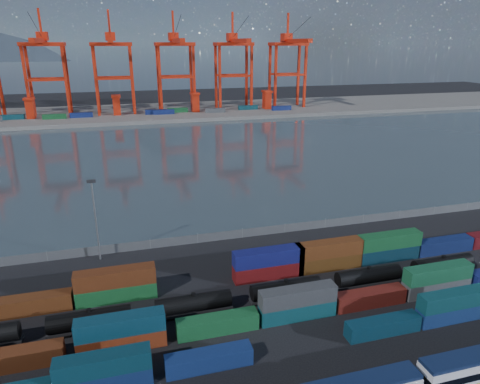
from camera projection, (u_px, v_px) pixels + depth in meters
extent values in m
plane|color=black|center=(290.00, 309.00, 69.06)|extent=(700.00, 700.00, 0.00)
plane|color=#303E46|center=(187.00, 155.00, 164.51)|extent=(700.00, 700.00, 0.00)
cube|color=#514F4C|center=(160.00, 112.00, 259.63)|extent=(700.00, 70.00, 2.00)
cone|color=#1E2630|center=(281.00, 1.00, 1613.88)|extent=(960.00, 960.00, 380.00)
cone|color=#1E2630|center=(362.00, 14.00, 1716.30)|extent=(840.00, 840.00, 300.00)
cube|color=#0F214D|center=(105.00, 380.00, 52.91)|extent=(11.55, 2.35, 2.50)
cube|color=#0B2D3B|center=(103.00, 363.00, 52.09)|extent=(11.55, 2.35, 2.50)
cube|color=navy|center=(209.00, 360.00, 56.26)|extent=(11.55, 2.35, 2.50)
cube|color=#0C2C3E|center=(383.00, 326.00, 62.91)|extent=(11.55, 2.35, 2.50)
cube|color=navy|center=(451.00, 313.00, 65.98)|extent=(11.55, 2.35, 2.50)
cube|color=#0C3B42|center=(454.00, 299.00, 65.16)|extent=(11.55, 2.35, 2.50)
cube|color=#572711|center=(15.00, 359.00, 56.30)|extent=(12.19, 2.48, 2.64)
cube|color=maroon|center=(122.00, 340.00, 59.79)|extent=(12.19, 2.48, 2.64)
cube|color=#0D3346|center=(120.00, 325.00, 58.92)|extent=(12.19, 2.48, 2.64)
cube|color=#17562B|center=(218.00, 324.00, 63.28)|extent=(12.19, 2.48, 2.64)
cube|color=#0E414A|center=(297.00, 310.00, 66.52)|extent=(12.19, 2.48, 2.64)
cube|color=#393B3E|center=(298.00, 296.00, 65.65)|extent=(12.19, 2.48, 2.64)
cube|color=#5D1812|center=(370.00, 298.00, 69.77)|extent=(12.19, 2.48, 2.64)
cube|color=#47494D|center=(436.00, 286.00, 73.03)|extent=(12.19, 2.48, 2.64)
cube|color=#165434|center=(438.00, 273.00, 72.16)|extent=(12.19, 2.48, 2.64)
cube|color=#552911|center=(29.00, 305.00, 67.77)|extent=(13.06, 2.66, 2.83)
cube|color=#165527|center=(117.00, 292.00, 71.21)|extent=(13.06, 2.66, 2.83)
cube|color=#582711|center=(115.00, 277.00, 70.28)|extent=(13.06, 2.66, 2.83)
cube|color=#590D0E|center=(268.00, 270.00, 78.02)|extent=(13.06, 2.66, 2.83)
cube|color=navy|center=(269.00, 257.00, 77.09)|extent=(13.06, 2.66, 2.83)
cube|color=#4D2C0F|center=(328.00, 262.00, 81.09)|extent=(13.06, 2.66, 2.83)
cube|color=#5E2E12|center=(329.00, 248.00, 80.16)|extent=(13.06, 2.66, 2.83)
cube|color=#0A2838|center=(388.00, 253.00, 84.39)|extent=(13.06, 2.66, 2.83)
cube|color=#16552A|center=(389.00, 240.00, 83.45)|extent=(13.06, 2.66, 2.83)
cube|color=#0F1C4D|center=(442.00, 245.00, 87.66)|extent=(13.06, 2.66, 2.83)
cube|color=black|center=(7.00, 343.00, 60.87)|extent=(2.29, 1.65, 0.55)
cylinder|color=black|center=(90.00, 319.00, 63.16)|extent=(11.91, 2.66, 2.66)
cylinder|color=black|center=(89.00, 310.00, 62.68)|extent=(0.73, 0.73, 0.46)
cube|color=black|center=(91.00, 327.00, 63.65)|extent=(12.37, 1.83, 0.37)
cube|color=black|center=(62.00, 334.00, 62.72)|extent=(2.29, 1.65, 0.55)
cube|color=black|center=(120.00, 325.00, 64.82)|extent=(2.29, 1.65, 0.55)
cylinder|color=black|center=(194.00, 303.00, 67.12)|extent=(11.91, 2.66, 2.66)
cylinder|color=black|center=(193.00, 295.00, 66.63)|extent=(0.73, 0.73, 0.46)
cube|color=black|center=(194.00, 311.00, 67.60)|extent=(12.37, 1.83, 0.37)
cube|color=black|center=(168.00, 317.00, 66.67)|extent=(2.29, 1.65, 0.55)
cube|color=black|center=(219.00, 308.00, 68.77)|extent=(2.29, 1.65, 0.55)
cylinder|color=black|center=(286.00, 288.00, 71.07)|extent=(11.91, 2.66, 2.66)
cylinder|color=black|center=(286.00, 281.00, 70.58)|extent=(0.73, 0.73, 0.46)
cube|color=black|center=(285.00, 296.00, 71.55)|extent=(12.37, 1.83, 0.37)
cube|color=black|center=(262.00, 302.00, 70.62)|extent=(2.29, 1.65, 0.55)
cube|color=black|center=(308.00, 294.00, 72.72)|extent=(2.29, 1.65, 0.55)
cylinder|color=black|center=(368.00, 275.00, 75.02)|extent=(11.91, 2.66, 2.66)
cylinder|color=black|center=(369.00, 268.00, 74.54)|extent=(0.73, 0.73, 0.46)
cube|color=black|center=(367.00, 283.00, 75.50)|extent=(12.37, 1.83, 0.37)
cube|color=black|center=(346.00, 288.00, 74.57)|extent=(2.29, 1.65, 0.55)
cube|color=black|center=(388.00, 281.00, 76.67)|extent=(2.29, 1.65, 0.55)
cylinder|color=black|center=(442.00, 264.00, 78.97)|extent=(11.91, 2.66, 2.66)
cylinder|color=black|center=(444.00, 257.00, 78.49)|extent=(0.73, 0.73, 0.46)
cube|color=black|center=(441.00, 271.00, 79.45)|extent=(12.37, 1.83, 0.37)
cube|color=black|center=(422.00, 275.00, 78.52)|extent=(2.29, 1.65, 0.55)
cube|color=black|center=(459.00, 269.00, 80.63)|extent=(2.29, 1.65, 0.55)
cube|color=#595B5E|center=(242.00, 233.00, 94.18)|extent=(160.00, 0.06, 2.00)
cylinder|color=slate|center=(47.00, 256.00, 83.95)|extent=(0.12, 0.12, 2.20)
cylinder|color=slate|center=(100.00, 250.00, 86.50)|extent=(0.12, 0.12, 2.20)
cylinder|color=slate|center=(150.00, 244.00, 89.05)|extent=(0.12, 0.12, 2.20)
cylinder|color=slate|center=(198.00, 238.00, 91.60)|extent=(0.12, 0.12, 2.20)
cylinder|color=slate|center=(242.00, 233.00, 94.15)|extent=(0.12, 0.12, 2.20)
cylinder|color=slate|center=(285.00, 228.00, 96.70)|extent=(0.12, 0.12, 2.20)
cylinder|color=slate|center=(325.00, 223.00, 99.25)|extent=(0.12, 0.12, 2.20)
cylinder|color=slate|center=(363.00, 219.00, 101.80)|extent=(0.12, 0.12, 2.20)
cylinder|color=slate|center=(400.00, 214.00, 104.35)|extent=(0.12, 0.12, 2.20)
cylinder|color=slate|center=(434.00, 210.00, 106.90)|extent=(0.12, 0.12, 2.20)
cylinder|color=slate|center=(467.00, 206.00, 109.45)|extent=(0.12, 0.12, 2.20)
cylinder|color=slate|center=(96.00, 222.00, 82.41)|extent=(0.36, 0.36, 16.00)
cube|color=black|center=(91.00, 181.00, 79.68)|extent=(1.60, 0.40, 0.60)
cube|color=red|center=(0.00, 83.00, 231.95)|extent=(1.43, 1.43, 40.12)
cube|color=red|center=(27.00, 84.00, 226.14)|extent=(1.43, 1.43, 40.12)
cube|color=red|center=(30.00, 83.00, 235.87)|extent=(1.43, 1.43, 40.12)
cube|color=red|center=(66.00, 83.00, 231.14)|extent=(1.43, 1.43, 40.12)
cube|color=red|center=(68.00, 82.00, 240.87)|extent=(1.43, 1.43, 40.12)
cube|color=red|center=(46.00, 80.00, 227.98)|extent=(19.61, 1.25, 1.25)
cube|color=red|center=(49.00, 78.00, 237.71)|extent=(19.61, 1.25, 1.25)
cube|color=red|center=(42.00, 44.00, 226.89)|extent=(22.29, 12.48, 1.96)
cube|color=red|center=(39.00, 40.00, 216.58)|extent=(2.67, 42.80, 2.23)
cube|color=red|center=(42.00, 36.00, 228.81)|extent=(5.35, 7.13, 4.46)
cube|color=red|center=(40.00, 23.00, 224.99)|extent=(1.07, 1.07, 14.27)
cylinder|color=black|center=(36.00, 27.00, 212.58)|extent=(0.21, 36.70, 12.11)
cube|color=red|center=(96.00, 83.00, 235.07)|extent=(1.43, 1.43, 40.12)
cube|color=red|center=(97.00, 81.00, 244.79)|extent=(1.43, 1.43, 40.12)
cube|color=red|center=(133.00, 82.00, 240.07)|extent=(1.43, 1.43, 40.12)
cube|color=red|center=(132.00, 80.00, 249.79)|extent=(1.43, 1.43, 40.12)
cube|color=red|center=(114.00, 79.00, 236.91)|extent=(19.61, 1.25, 1.25)
cube|color=red|center=(114.00, 77.00, 246.63)|extent=(19.61, 1.25, 1.25)
cube|color=red|center=(111.00, 44.00, 235.82)|extent=(22.29, 12.48, 1.96)
cube|color=red|center=(111.00, 41.00, 225.50)|extent=(2.67, 42.80, 2.23)
cube|color=red|center=(110.00, 36.00, 237.74)|extent=(5.35, 7.13, 4.46)
cube|color=red|center=(109.00, 23.00, 233.91)|extent=(1.07, 1.07, 14.27)
cylinder|color=black|center=(109.00, 28.00, 221.50)|extent=(0.21, 36.70, 12.11)
cube|color=red|center=(160.00, 81.00, 243.99)|extent=(1.43, 1.43, 40.12)
cube|color=red|center=(158.00, 80.00, 253.72)|extent=(1.43, 1.43, 40.12)
cube|color=red|center=(194.00, 80.00, 248.99)|extent=(1.43, 1.43, 40.12)
cube|color=red|center=(191.00, 79.00, 258.72)|extent=(1.43, 1.43, 40.12)
cube|color=red|center=(177.00, 77.00, 245.83)|extent=(19.61, 1.25, 1.25)
cube|color=red|center=(175.00, 76.00, 255.55)|extent=(19.61, 1.25, 1.25)
cube|color=red|center=(174.00, 44.00, 244.74)|extent=(22.29, 12.48, 1.96)
cube|color=red|center=(177.00, 41.00, 234.43)|extent=(2.67, 42.80, 2.23)
cube|color=red|center=(173.00, 37.00, 246.66)|extent=(5.35, 7.13, 4.46)
cube|color=red|center=(173.00, 24.00, 242.84)|extent=(1.07, 1.07, 14.27)
cylinder|color=black|center=(177.00, 28.00, 230.43)|extent=(0.21, 36.70, 12.11)
cube|color=red|center=(220.00, 80.00, 252.91)|extent=(1.43, 1.43, 40.12)
cube|color=red|center=(216.00, 79.00, 262.64)|extent=(1.43, 1.43, 40.12)
cube|color=red|center=(252.00, 79.00, 257.91)|extent=(1.43, 1.43, 40.12)
cube|color=red|center=(246.00, 78.00, 267.64)|extent=(1.43, 1.43, 40.12)
cube|color=red|center=(236.00, 76.00, 254.75)|extent=(19.61, 1.25, 1.25)
cube|color=red|center=(231.00, 75.00, 264.48)|extent=(19.61, 1.25, 1.25)
cube|color=red|center=(233.00, 44.00, 253.66)|extent=(22.29, 12.48, 1.96)
cube|color=red|center=(238.00, 41.00, 243.35)|extent=(2.67, 42.80, 2.23)
cube|color=red|center=(232.00, 37.00, 255.58)|extent=(5.35, 7.13, 4.46)
cube|color=red|center=(233.00, 25.00, 251.76)|extent=(1.07, 1.07, 14.27)
cylinder|color=black|center=(239.00, 29.00, 239.35)|extent=(0.21, 36.70, 12.11)
cube|color=red|center=(275.00, 79.00, 261.84)|extent=(1.43, 1.43, 40.12)
cube|color=red|center=(270.00, 77.00, 271.56)|extent=(1.43, 1.43, 40.12)
cube|color=red|center=(305.00, 78.00, 266.84)|extent=(1.43, 1.43, 40.12)
cube|color=red|center=(298.00, 77.00, 276.56)|extent=(1.43, 1.43, 40.12)
cube|color=red|center=(291.00, 75.00, 263.68)|extent=(19.61, 1.25, 1.25)
cube|color=red|center=(284.00, 74.00, 273.40)|extent=(19.61, 1.25, 1.25)
cube|color=red|center=(288.00, 44.00, 262.59)|extent=(22.29, 12.48, 1.96)
cube|color=red|center=(295.00, 41.00, 252.27)|extent=(2.67, 42.80, 2.23)
cube|color=red|center=(286.00, 37.00, 264.51)|extent=(5.35, 7.13, 4.46)
cube|color=red|center=(288.00, 25.00, 260.68)|extent=(1.07, 1.07, 14.27)
cylinder|color=black|center=(297.00, 29.00, 248.27)|extent=(0.21, 36.70, 12.11)
cube|color=navy|center=(164.00, 112.00, 245.11)|extent=(12.00, 2.44, 2.60)
cube|color=navy|center=(281.00, 108.00, 259.72)|extent=(12.00, 2.44, 2.60)
cube|color=navy|center=(156.00, 112.00, 245.29)|extent=(12.00, 2.44, 2.60)
cube|color=#0C3842|center=(12.00, 117.00, 228.18)|extent=(12.00, 2.44, 2.60)
cube|color=#3F4244|center=(215.00, 110.00, 250.89)|extent=(12.00, 2.44, 2.60)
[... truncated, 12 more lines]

